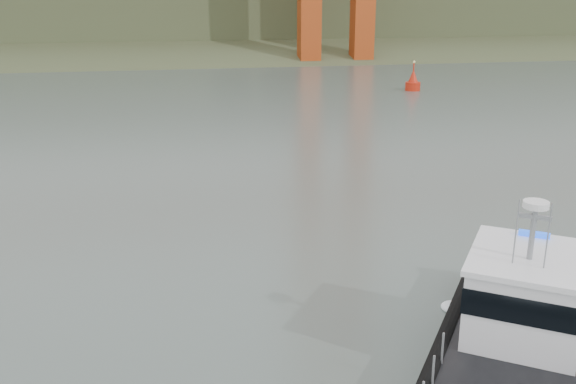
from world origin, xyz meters
name	(u,v)px	position (x,y,z in m)	size (l,w,h in m)	color
ground	(271,325)	(0.00, 0.00, 0.00)	(400.00, 400.00, 0.00)	#495751
headlands	(175,5)	(0.00, 125.50, 7.05)	(500.00, 105.36, 27.12)	#344326
patrol_boat	(521,328)	(6.64, -3.87, 1.34)	(9.55, 11.32, 5.34)	black
nav_buoy	(413,82)	(23.37, 47.28, 0.89)	(1.62, 1.62, 3.37)	red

